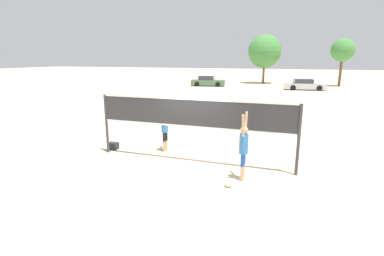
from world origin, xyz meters
TOP-DOWN VIEW (x-y plane):
  - ground_plane at (0.00, 0.00)m, footprint 200.00×200.00m
  - volleyball_net at (0.00, 0.00)m, footprint 7.47×0.10m
  - player_spiker at (2.07, -1.00)m, footprint 0.28×0.71m
  - player_blocker at (-1.52, 0.92)m, footprint 0.28×0.69m
  - volleyball at (1.78, -1.69)m, footprint 0.23×0.23m
  - gear_bag at (-3.74, 0.43)m, footprint 0.42×0.31m
  - parked_car_near at (-8.46, 30.15)m, footprint 4.84×2.61m
  - parked_car_mid at (4.15, 29.11)m, footprint 5.01×2.48m
  - tree_left_cluster at (-1.76, 37.40)m, footprint 4.92×4.92m
  - tree_right_cluster at (8.69, 35.96)m, footprint 3.10×3.10m

SIDE VIEW (x-z plane):
  - ground_plane at x=0.00m, z-range 0.00..0.00m
  - volleyball at x=1.78m, z-range 0.00..0.23m
  - gear_bag at x=-3.74m, z-range 0.00..0.29m
  - parked_car_mid at x=4.15m, z-range -0.06..1.25m
  - parked_car_near at x=-8.46m, z-range -0.07..1.31m
  - player_blocker at x=-1.52m, z-range 0.05..2.08m
  - player_spiker at x=2.07m, z-range 0.06..2.24m
  - volleyball_net at x=0.00m, z-range 0.52..2.92m
  - tree_left_cluster at x=-1.76m, z-range 1.16..8.40m
  - tree_right_cluster at x=8.69m, z-range 1.60..8.00m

